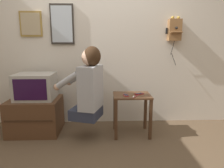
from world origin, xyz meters
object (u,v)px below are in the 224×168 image
object	(u,v)px
cell_phone_held	(126,95)
framed_picture	(31,24)
wall_phone_antique	(175,30)
cell_phone_spare	(139,94)
toothbrush	(136,96)
wall_mirror	(62,24)
person	(89,85)
television	(36,86)

from	to	relation	value
cell_phone_held	framed_picture	bearing A→B (deg)	151.36
wall_phone_antique	cell_phone_spare	xyz separation A→B (m)	(-0.58, -0.40, -0.89)
toothbrush	wall_phone_antique	bearing A→B (deg)	-106.48
wall_phone_antique	framed_picture	distance (m)	2.16
framed_picture	wall_mirror	bearing A→B (deg)	-0.39
person	cell_phone_held	size ratio (longest dim) A/B	7.23
cell_phone_held	wall_phone_antique	bearing A→B (deg)	23.14
wall_mirror	cell_phone_spare	size ratio (longest dim) A/B	4.26
person	wall_phone_antique	xyz separation A→B (m)	(1.27, 0.54, 0.73)
wall_phone_antique	toothbrush	distance (m)	1.23
cell_phone_held	toothbrush	world-z (taller)	toothbrush
cell_phone_spare	toothbrush	xyz separation A→B (m)	(-0.07, -0.14, 0.00)
cell_phone_spare	toothbrush	world-z (taller)	toothbrush
wall_phone_antique	wall_mirror	distance (m)	1.69
wall_mirror	toothbrush	world-z (taller)	wall_mirror
framed_picture	cell_phone_spare	world-z (taller)	framed_picture
framed_picture	cell_phone_held	world-z (taller)	framed_picture
framed_picture	toothbrush	size ratio (longest dim) A/B	2.41
television	cell_phone_held	xyz separation A→B (m)	(1.26, -0.18, -0.09)
person	wall_phone_antique	size ratio (longest dim) A/B	1.29
person	cell_phone_held	bearing A→B (deg)	-64.84
cell_phone_spare	wall_phone_antique	bearing A→B (deg)	98.54
wall_phone_antique	wall_mirror	xyz separation A→B (m)	(-1.69, 0.04, 0.08)
television	toothbrush	bearing A→B (deg)	-10.30
wall_phone_antique	cell_phone_held	distance (m)	1.27
wall_phone_antique	wall_mirror	world-z (taller)	wall_mirror
person	cell_phone_held	xyz separation A→B (m)	(0.49, 0.07, -0.16)
toothbrush	cell_phone_held	bearing A→B (deg)	3.80
cell_phone_spare	person	bearing A→B (deg)	-104.91
cell_phone_held	toothbrush	xyz separation A→B (m)	(0.12, -0.07, 0.00)
framed_picture	cell_phone_held	xyz separation A→B (m)	(1.38, -0.51, -0.97)
wall_phone_antique	toothbrush	world-z (taller)	wall_phone_antique
person	cell_phone_spare	xyz separation A→B (m)	(0.68, 0.14, -0.16)
person	cell_phone_held	world-z (taller)	person
framed_picture	cell_phone_spare	distance (m)	1.90
framed_picture	wall_mirror	distance (m)	0.46
wall_phone_antique	cell_phone_held	world-z (taller)	wall_phone_antique
toothbrush	person	bearing A→B (deg)	33.68
wall_mirror	toothbrush	size ratio (longest dim) A/B	3.84
wall_phone_antique	cell_phone_held	bearing A→B (deg)	-148.67
wall_phone_antique	wall_mirror	size ratio (longest dim) A/B	1.25
person	toothbrush	xyz separation A→B (m)	(0.61, -0.00, -0.16)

